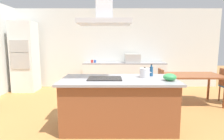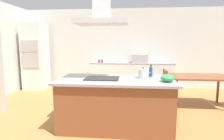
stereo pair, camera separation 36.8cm
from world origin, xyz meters
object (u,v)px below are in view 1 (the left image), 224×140
(tea_kettle, at_px, (144,73))
(olive_oil_bottle, at_px, (151,71))
(countertop_microwave, at_px, (132,58))
(chair_at_left_end, at_px, (156,84))
(coffee_mug_blue, at_px, (95,61))
(dining_table, at_px, (192,78))
(mixing_bowl, at_px, (169,77))
(coffee_mug_red, at_px, (92,61))
(cooktop, at_px, (104,78))
(wall_oven_stack, at_px, (24,57))
(range_hood, at_px, (104,9))

(tea_kettle, relative_size, olive_oil_bottle, 1.03)
(countertop_microwave, height_order, chair_at_left_end, countertop_microwave)
(countertop_microwave, distance_m, coffee_mug_blue, 1.25)
(chair_at_left_end, bearing_deg, dining_table, 0.00)
(countertop_microwave, bearing_deg, mixing_bowl, -84.42)
(tea_kettle, relative_size, dining_table, 0.17)
(countertop_microwave, xyz_separation_m, coffee_mug_red, (-1.34, -0.07, -0.09))
(mixing_bowl, height_order, coffee_mug_red, mixing_bowl)
(cooktop, bearing_deg, olive_oil_bottle, 17.36)
(mixing_bowl, xyz_separation_m, coffee_mug_red, (-1.64, 2.98, -0.02))
(mixing_bowl, relative_size, coffee_mug_blue, 2.46)
(mixing_bowl, distance_m, wall_oven_stack, 4.70)
(coffee_mug_blue, bearing_deg, countertop_microwave, 2.95)
(coffee_mug_blue, bearing_deg, range_hood, -81.28)
(cooktop, relative_size, chair_at_left_end, 0.67)
(olive_oil_bottle, height_order, range_hood, range_hood)
(coffee_mug_blue, bearing_deg, mixing_bowl, -62.72)
(olive_oil_bottle, relative_size, mixing_bowl, 1.03)
(olive_oil_bottle, xyz_separation_m, coffee_mug_red, (-1.42, 2.54, -0.05))
(mixing_bowl, xyz_separation_m, coffee_mug_blue, (-1.54, 2.99, -0.02))
(cooktop, distance_m, wall_oven_stack, 3.75)
(chair_at_left_end, bearing_deg, olive_oil_bottle, -108.90)
(cooktop, distance_m, olive_oil_bottle, 0.94)
(tea_kettle, bearing_deg, coffee_mug_blue, 113.41)
(olive_oil_bottle, height_order, mixing_bowl, olive_oil_bottle)
(mixing_bowl, distance_m, countertop_microwave, 3.07)
(countertop_microwave, height_order, coffee_mug_red, countertop_microwave)
(olive_oil_bottle, distance_m, coffee_mug_blue, 2.86)
(olive_oil_bottle, relative_size, coffee_mug_red, 2.53)
(tea_kettle, xyz_separation_m, range_hood, (-0.73, -0.12, 1.12))
(cooktop, bearing_deg, countertop_microwave, 74.28)
(tea_kettle, relative_size, wall_oven_stack, 0.11)
(chair_at_left_end, height_order, range_hood, range_hood)
(tea_kettle, xyz_separation_m, countertop_microwave, (0.08, 2.76, 0.05))
(olive_oil_bottle, relative_size, countertop_microwave, 0.46)
(dining_table, bearing_deg, coffee_mug_red, 151.41)
(coffee_mug_red, bearing_deg, dining_table, -28.59)
(dining_table, bearing_deg, wall_oven_stack, 164.88)
(cooktop, bearing_deg, coffee_mug_red, 100.66)
(coffee_mug_red, height_order, chair_at_left_end, coffee_mug_red)
(olive_oil_bottle, distance_m, wall_oven_stack, 4.26)
(cooktop, distance_m, countertop_microwave, 2.99)
(countertop_microwave, distance_m, coffee_mug_red, 1.35)
(countertop_microwave, distance_m, range_hood, 3.17)
(tea_kettle, bearing_deg, range_hood, -170.65)
(mixing_bowl, relative_size, chair_at_left_end, 0.25)
(wall_oven_stack, bearing_deg, countertop_microwave, 3.86)
(mixing_bowl, bearing_deg, cooktop, 171.21)
(coffee_mug_red, relative_size, coffee_mug_blue, 1.00)
(dining_table, bearing_deg, tea_kettle, -139.56)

